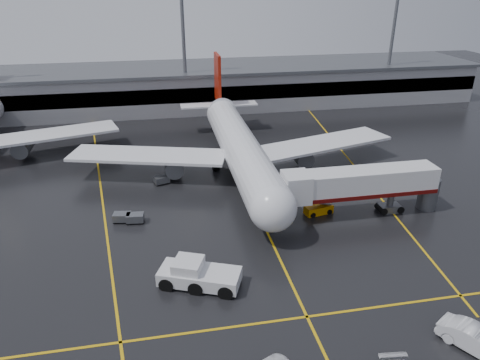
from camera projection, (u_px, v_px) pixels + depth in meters
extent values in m
plane|color=black|center=(252.00, 200.00, 57.45)|extent=(220.00, 220.00, 0.00)
cube|color=gold|center=(252.00, 200.00, 57.44)|extent=(0.25, 90.00, 0.02)
cube|color=gold|center=(307.00, 317.00, 37.82)|extent=(60.00, 0.25, 0.02)
cube|color=gold|center=(100.00, 181.00, 62.95)|extent=(9.99, 69.35, 0.02)
cube|color=gold|center=(351.00, 162.00, 69.44)|extent=(7.57, 69.64, 0.02)
cube|color=gray|center=(207.00, 87.00, 98.60)|extent=(120.00, 18.00, 8.00)
cube|color=black|center=(212.00, 94.00, 90.54)|extent=(120.00, 0.40, 3.00)
cube|color=#595B60|center=(206.00, 68.00, 96.80)|extent=(122.00, 19.00, 0.60)
cylinder|color=#595B60|center=(184.00, 53.00, 88.83)|extent=(0.70, 0.70, 25.00)
cylinder|color=#595B60|center=(391.00, 47.00, 96.52)|extent=(0.70, 0.70, 25.00)
cylinder|color=silver|center=(241.00, 149.00, 62.83)|extent=(5.20, 36.00, 5.20)
sphere|color=silver|center=(273.00, 208.00, 46.77)|extent=(5.20, 5.20, 5.20)
cone|color=silver|center=(219.00, 106.00, 81.31)|extent=(4.94, 8.00, 4.94)
cube|color=maroon|center=(218.00, 78.00, 80.15)|extent=(0.50, 5.50, 8.50)
cube|color=silver|center=(219.00, 105.00, 81.23)|extent=(14.00, 3.00, 0.25)
cube|color=silver|center=(148.00, 155.00, 62.73)|extent=(22.80, 11.83, 0.40)
cube|color=silver|center=(322.00, 143.00, 67.17)|extent=(22.80, 11.83, 0.40)
cylinder|color=#595B60|center=(174.00, 165.00, 63.02)|extent=(2.60, 4.50, 2.60)
cylinder|color=#595B60|center=(302.00, 156.00, 66.26)|extent=(2.60, 4.50, 2.60)
cylinder|color=#595B60|center=(265.00, 220.00, 50.79)|extent=(0.56, 0.56, 2.00)
cylinder|color=#595B60|center=(216.00, 163.00, 66.30)|extent=(0.56, 0.56, 2.00)
cylinder|color=#595B60|center=(257.00, 160.00, 67.39)|extent=(0.56, 0.56, 2.00)
cylinder|color=black|center=(265.00, 224.00, 51.02)|extent=(0.40, 1.10, 1.10)
cylinder|color=black|center=(216.00, 166.00, 66.48)|extent=(1.00, 1.40, 1.40)
cylinder|color=black|center=(257.00, 163.00, 67.58)|extent=(1.00, 1.40, 1.40)
cube|color=silver|center=(46.00, 135.00, 70.70)|extent=(22.80, 11.83, 0.40)
cylinder|color=#595B60|center=(23.00, 147.00, 69.80)|extent=(2.60, 4.50, 2.60)
cube|color=silver|center=(363.00, 182.00, 52.30)|extent=(18.00, 3.20, 3.00)
cube|color=#4B0706|center=(361.00, 191.00, 52.85)|extent=(18.00, 3.30, 0.50)
cube|color=silver|center=(296.00, 187.00, 50.90)|extent=(3.00, 3.40, 3.30)
cylinder|color=#595B60|center=(390.00, 200.00, 54.20)|extent=(0.80, 0.80, 3.00)
cube|color=#595B60|center=(389.00, 208.00, 54.64)|extent=(2.60, 1.60, 0.90)
cylinder|color=#595B60|center=(428.00, 193.00, 54.84)|extent=(2.40, 2.40, 4.00)
cylinder|color=black|center=(381.00, 209.00, 54.45)|extent=(0.90, 1.80, 0.90)
cylinder|color=black|center=(397.00, 207.00, 54.83)|extent=(0.90, 1.80, 0.90)
cube|color=silver|center=(200.00, 276.00, 41.36)|extent=(8.12, 5.66, 1.29)
cube|color=silver|center=(188.00, 265.00, 41.10)|extent=(3.37, 3.37, 1.08)
cube|color=black|center=(188.00, 265.00, 41.10)|extent=(3.04, 3.04, 0.97)
cylinder|color=black|center=(171.00, 276.00, 42.02)|extent=(2.52, 3.52, 1.40)
cylinder|color=black|center=(200.00, 280.00, 41.51)|extent=(2.52, 3.52, 1.40)
cylinder|color=black|center=(229.00, 283.00, 41.01)|extent=(2.52, 3.52, 1.40)
cube|color=#CD7C00|center=(318.00, 209.00, 54.17)|extent=(3.63, 2.02, 1.05)
cube|color=#595B60|center=(319.00, 202.00, 53.75)|extent=(3.41, 1.43, 1.20)
cylinder|color=black|center=(310.00, 213.00, 53.90)|extent=(0.94, 1.71, 0.67)
cylinder|color=black|center=(326.00, 209.00, 54.64)|extent=(0.94, 1.71, 0.67)
imported|color=silver|center=(477.00, 341.00, 34.08)|extent=(4.74, 6.00, 1.91)
cube|color=#595B60|center=(135.00, 218.00, 52.06)|extent=(2.11, 1.48, 0.90)
cylinder|color=black|center=(128.00, 224.00, 51.73)|extent=(0.40, 0.20, 0.40)
cylinder|color=black|center=(142.00, 223.00, 51.87)|extent=(0.40, 0.20, 0.40)
cylinder|color=black|center=(129.00, 219.00, 52.64)|extent=(0.40, 0.20, 0.40)
cylinder|color=black|center=(143.00, 219.00, 52.78)|extent=(0.40, 0.20, 0.40)
cube|color=#595B60|center=(122.00, 217.00, 52.23)|extent=(2.18, 1.61, 0.90)
cylinder|color=black|center=(115.00, 222.00, 51.95)|extent=(0.40, 0.20, 0.40)
cylinder|color=black|center=(128.00, 222.00, 51.99)|extent=(0.40, 0.20, 0.40)
cylinder|color=black|center=(117.00, 218.00, 52.86)|extent=(0.40, 0.20, 0.40)
cylinder|color=black|center=(130.00, 218.00, 52.90)|extent=(0.40, 0.20, 0.40)
cube|color=#595B60|center=(162.00, 179.00, 61.83)|extent=(2.32, 1.89, 0.90)
cylinder|color=black|center=(158.00, 185.00, 61.27)|extent=(0.40, 0.20, 0.40)
cylinder|color=black|center=(169.00, 183.00, 62.00)|extent=(0.40, 0.20, 0.40)
cylinder|color=black|center=(155.00, 182.00, 62.06)|extent=(0.40, 0.20, 0.40)
cylinder|color=black|center=(166.00, 180.00, 62.79)|extent=(0.40, 0.20, 0.40)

